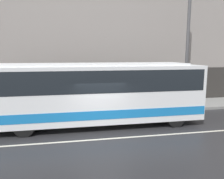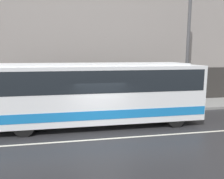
% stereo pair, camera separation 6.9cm
% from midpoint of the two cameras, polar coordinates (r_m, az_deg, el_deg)
% --- Properties ---
extents(ground_plane, '(60.00, 60.00, 0.00)m').
position_cam_midpoint_polar(ground_plane, '(10.33, -2.09, -12.83)').
color(ground_plane, '#262628').
extents(sidewalk, '(60.00, 3.11, 0.18)m').
position_cam_midpoint_polar(sidewalk, '(15.57, -5.07, -4.96)').
color(sidewalk, gray).
rests_on(sidewalk, ground_plane).
extents(building_facade, '(60.00, 0.35, 12.10)m').
position_cam_midpoint_polar(building_facade, '(16.92, -5.92, 15.78)').
color(building_facade, gray).
rests_on(building_facade, ground_plane).
extents(lane_stripe, '(54.00, 0.14, 0.01)m').
position_cam_midpoint_polar(lane_stripe, '(10.33, -2.09, -12.81)').
color(lane_stripe, beige).
rests_on(lane_stripe, ground_plane).
extents(transit_bus, '(11.74, 2.59, 3.40)m').
position_cam_midpoint_polar(transit_bus, '(11.86, -4.48, -0.35)').
color(transit_bus, white).
rests_on(transit_bus, ground_plane).
extents(utility_pole_near, '(0.22, 0.22, 8.89)m').
position_cam_midpoint_polar(utility_pole_near, '(16.47, 19.35, 11.25)').
color(utility_pole_near, '#4C4C4F').
rests_on(utility_pole_near, sidewalk).
extents(pedestrian_waiting, '(0.36, 0.36, 1.66)m').
position_cam_midpoint_polar(pedestrian_waiting, '(15.90, -20.14, -2.01)').
color(pedestrian_waiting, maroon).
rests_on(pedestrian_waiting, sidewalk).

